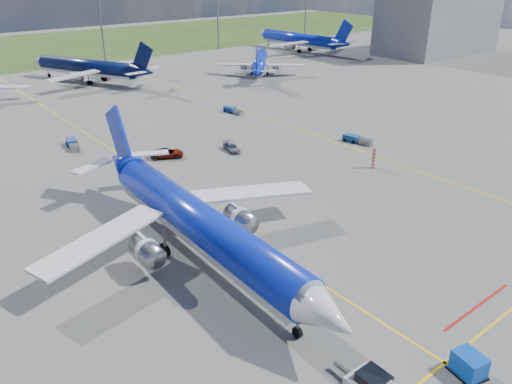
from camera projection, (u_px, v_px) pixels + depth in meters
ground at (269, 251)px, 50.57m from camera, size 400.00×400.00×0.00m
taxiway_lines at (144, 170)px, 70.32m from camera, size 60.25×160.00×0.02m
floodlight_masts at (26, 22)px, 129.01m from camera, size 202.20×0.50×22.70m
terminal_building at (440, 10)px, 155.68m from camera, size 42.00×22.00×26.00m
warning_post at (374, 158)px, 70.36m from camera, size 0.50×0.50×3.00m
bg_jet_n at (89, 82)px, 121.95m from camera, size 44.25×48.68×10.36m
bg_jet_ne at (260, 73)px, 131.34m from camera, size 41.27×41.84×8.75m
bg_jet_ene at (298, 51)px, 164.34m from camera, size 35.25×44.30×10.93m
main_airliner at (202, 258)px, 49.29m from camera, size 33.88×43.73×11.19m
uld_container at (469, 365)px, 35.08m from camera, size 2.08×2.41×1.69m
service_car_b at (167, 153)px, 74.38m from camera, size 5.44×4.29×1.38m
service_car_c at (232, 147)px, 76.99m from camera, size 2.49×4.34×1.18m
baggage_tug_w at (356, 140)px, 80.68m from camera, size 2.32×5.04×1.09m
baggage_tug_c at (73, 144)px, 78.60m from camera, size 2.36×5.23×1.14m
baggage_tug_e at (233, 110)px, 96.64m from camera, size 1.68×4.68×1.03m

